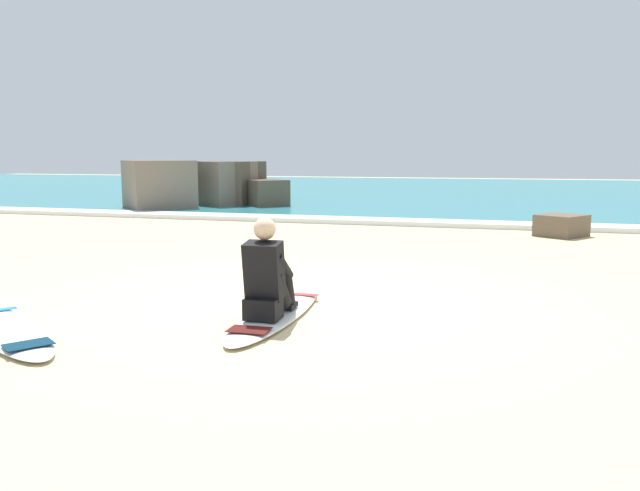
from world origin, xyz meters
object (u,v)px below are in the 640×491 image
at_px(shoreline_rock, 561,226).
at_px(surfer_seated, 267,279).
at_px(surfboard_main, 277,312).
at_px(surfboard_spare_near, 7,329).

bearing_deg(shoreline_rock, surfer_seated, -112.53).
distance_m(surfboard_main, shoreline_rock, 8.15).
height_order(surfboard_spare_near, shoreline_rock, shoreline_rock).
height_order(surfer_seated, surfboard_spare_near, surfer_seated).
distance_m(surfboard_main, surfboard_spare_near, 2.48).
bearing_deg(surfboard_main, surfboard_spare_near, -149.20).
height_order(surfboard_main, shoreline_rock, shoreline_rock).
bearing_deg(shoreline_rock, surfboard_main, -113.39).
bearing_deg(surfer_seated, shoreline_rock, 67.47).
bearing_deg(surfboard_main, shoreline_rock, 66.61).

